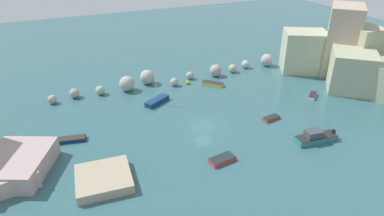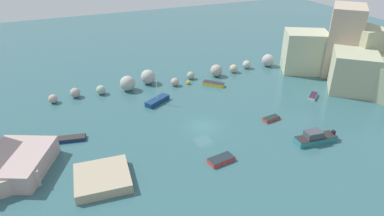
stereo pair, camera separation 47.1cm
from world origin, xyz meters
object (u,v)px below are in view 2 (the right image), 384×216
object	(u,v)px
moored_boat_5	(315,138)
channel_buoy	(188,82)
moored_boat_0	(214,84)
moored_boat_3	(313,96)
stone_dock	(102,178)
moored_boat_6	(221,160)
moored_boat_4	(271,119)
moored_boat_2	(72,139)
moored_boat_1	(157,101)

from	to	relation	value
moored_boat_5	channel_buoy	bearing A→B (deg)	-64.77
channel_buoy	moored_boat_0	size ratio (longest dim) A/B	0.18
channel_buoy	moored_boat_5	world-z (taller)	moored_boat_5
moored_boat_3	stone_dock	bearing A→B (deg)	153.01
channel_buoy	moored_boat_3	distance (m)	22.20
moored_boat_0	moored_boat_6	world-z (taller)	moored_boat_0
moored_boat_0	moored_boat_4	bearing A→B (deg)	-34.39
moored_boat_4	stone_dock	bearing A→B (deg)	-178.61
moored_boat_3	moored_boat_5	world-z (taller)	moored_boat_5
moored_boat_0	moored_boat_2	world-z (taller)	moored_boat_0
channel_buoy	moored_boat_4	distance (m)	18.34
moored_boat_3	moored_boat_5	distance (m)	14.13
stone_dock	moored_boat_3	xyz separation A→B (m)	(36.98, 7.76, -0.30)
moored_boat_6	moored_boat_0	bearing A→B (deg)	58.46
moored_boat_1	moored_boat_2	xyz separation A→B (m)	(-14.21, -6.03, -0.16)
channel_buoy	moored_boat_0	distance (m)	4.71
moored_boat_1	moored_boat_6	xyz separation A→B (m)	(2.42, -18.25, -0.15)
channel_buoy	moored_boat_3	bearing A→B (deg)	-37.77
moored_boat_2	moored_boat_3	distance (m)	39.49
moored_boat_5	moored_boat_6	distance (m)	13.74
moored_boat_1	moored_boat_6	bearing A→B (deg)	67.35
channel_buoy	stone_dock	bearing A→B (deg)	-132.30
moored_boat_5	moored_boat_6	xyz separation A→B (m)	(-13.68, 1.13, -0.37)
moored_boat_1	moored_boat_3	bearing A→B (deg)	131.01
moored_boat_6	moored_boat_5	bearing A→B (deg)	-12.30
channel_buoy	moored_boat_4	size ratio (longest dim) A/B	0.25
stone_dock	moored_boat_5	bearing A→B (deg)	-6.24
moored_boat_1	moored_boat_3	size ratio (longest dim) A/B	1.90
moored_boat_0	moored_boat_1	size ratio (longest dim) A/B	0.68
stone_dock	moored_boat_5	distance (m)	28.07
moored_boat_1	moored_boat_2	bearing A→B (deg)	-7.23
moored_boat_3	moored_boat_4	xyz separation A→B (m)	(-11.05, -3.56, -0.03)
moored_boat_2	moored_boat_5	xyz separation A→B (m)	(30.32, -13.35, 0.38)
stone_dock	moored_boat_2	size ratio (longest dim) A/B	1.57
moored_boat_4	moored_boat_2	bearing A→B (deg)	160.05
moored_boat_3	moored_boat_6	bearing A→B (deg)	164.19
moored_boat_1	channel_buoy	bearing A→B (deg)	-176.87
stone_dock	moored_boat_6	xyz separation A→B (m)	(14.22, -1.92, -0.29)
moored_boat_5	stone_dock	bearing A→B (deg)	-0.13
moored_boat_3	moored_boat_6	world-z (taller)	moored_boat_6
moored_boat_2	channel_buoy	bearing A→B (deg)	-141.83
moored_boat_0	moored_boat_1	xyz separation A→B (m)	(-11.72, -2.66, 0.11)
stone_dock	moored_boat_1	bearing A→B (deg)	54.16
stone_dock	moored_boat_6	size ratio (longest dim) A/B	1.77
stone_dock	moored_boat_0	size ratio (longest dim) A/B	1.64
moored_boat_1	moored_boat_2	size ratio (longest dim) A/B	1.40
channel_buoy	moored_boat_5	size ratio (longest dim) A/B	0.12
moored_boat_3	moored_boat_5	xyz separation A→B (m)	(-9.08, -10.82, 0.38)
moored_boat_6	moored_boat_1	bearing A→B (deg)	89.99
channel_buoy	moored_boat_6	xyz separation A→B (m)	(-5.22, -23.28, -0.07)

